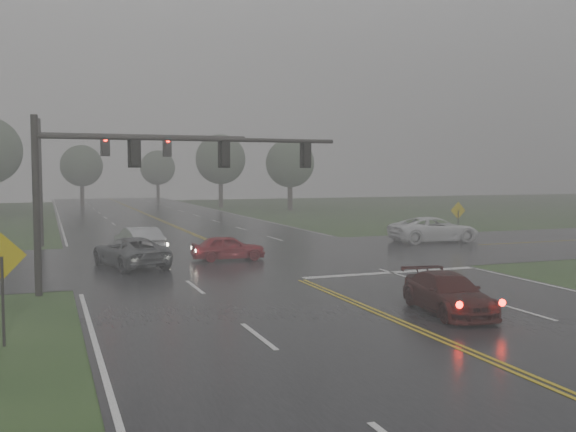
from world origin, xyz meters
name	(u,v)px	position (x,y,z in m)	size (l,w,h in m)	color
ground	(548,386)	(0.00, 0.00, 0.00)	(180.00, 180.00, 0.00)	#26411C
main_road	(257,262)	(0.00, 20.00, 0.00)	(18.00, 160.00, 0.02)	black
cross_street	(245,257)	(0.00, 22.00, 0.00)	(120.00, 14.00, 0.02)	black
stop_bar	(392,273)	(4.50, 14.40, 0.00)	(8.50, 0.50, 0.01)	silver
sedan_maroon	(448,313)	(2.08, 6.62, 0.00)	(1.76, 4.32, 1.25)	#370C0A
sedan_red	(228,260)	(-1.22, 20.97, 0.00)	(1.51, 3.75, 1.28)	maroon
sedan_silver	(139,255)	(-5.22, 24.58, 0.00)	(1.62, 4.64, 1.53)	#B9BDC2
car_grey	(131,267)	(-6.19, 20.42, 0.00)	(2.33, 5.05, 1.40)	#4E5155
pickup_white	(434,242)	(13.34, 24.39, 0.00)	(2.66, 5.77, 1.60)	white
signal_gantry_near	(138,169)	(-6.54, 14.41, 4.62)	(11.89, 0.29, 6.58)	black
signal_gantry_far	(107,158)	(-6.23, 30.90, 5.39)	(13.01, 0.39, 7.69)	black
sign_diamond_west	(2,270)	(-10.98, 7.46, 2.00)	(1.21, 0.34, 2.97)	black
sign_diamond_east	(458,215)	(14.51, 23.52, 1.76)	(1.09, 0.08, 2.62)	black
tree_ne_a	(221,159)	(10.65, 67.57, 6.02)	(6.24, 6.24, 9.16)	#312520
tree_n_mid	(82,166)	(-5.42, 77.52, 5.24)	(5.43, 5.43, 7.98)	#312520
tree_e_near	(290,163)	(16.75, 59.17, 5.47)	(5.67, 5.67, 8.32)	#312520
tree_n_far	(158,168)	(6.03, 87.14, 5.06)	(5.24, 5.24, 7.70)	#312520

